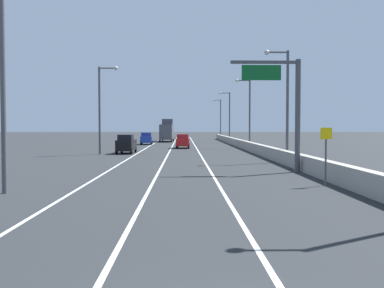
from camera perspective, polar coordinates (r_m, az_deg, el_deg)
The scene contains 17 objects.
ground_plane at distance 69.92m, azimuth -0.85°, elevation -0.21°, with size 320.00×320.00×0.00m, color #26282B.
lane_stripe_left at distance 61.15m, azimuth -5.97°, elevation -0.58°, with size 0.16×130.00×0.00m, color silver.
lane_stripe_center at distance 60.95m, azimuth -2.69°, elevation -0.58°, with size 0.16×130.00×0.00m, color silver.
lane_stripe_right at distance 60.96m, azimuth 0.60°, elevation -0.58°, with size 0.16×130.00×0.00m, color silver.
jersey_barrier_right at distance 46.66m, azimuth 9.03°, elevation -0.82°, with size 0.60×120.00×1.10m, color #9E998E.
overhead_sign_gantry at distance 30.37m, azimuth 12.03°, elevation 5.37°, with size 4.68×0.36×7.50m.
speed_advisory_sign at distance 23.89m, azimuth 16.75°, elevation -0.95°, with size 0.60×0.11×3.00m.
lamp_post_right_second at distance 38.86m, azimuth 11.73°, elevation 5.85°, with size 2.14×0.44×9.53m.
lamp_post_right_third at distance 61.89m, azimuth 7.14°, elevation 4.55°, with size 2.14×0.44×9.53m.
lamp_post_right_fourth at distance 85.06m, azimuth 4.64°, elevation 3.95°, with size 2.14×0.44×9.53m.
lamp_post_right_fifth at distance 108.38m, azimuth 3.53°, elevation 3.60°, with size 2.14×0.44×9.53m.
lamp_post_left_near at distance 22.02m, azimuth -22.38°, elevation 8.46°, with size 2.14×0.44×9.53m.
lamp_post_left_mid at distance 49.34m, azimuth -11.43°, elevation 5.09°, with size 2.14×0.44×9.53m.
car_red_0 at distance 61.78m, azimuth -1.18°, elevation 0.37°, with size 1.92×4.55×1.96m.
car_blue_1 at distance 74.49m, azimuth -5.85°, elevation 0.71°, with size 2.04×4.84×2.01m.
car_black_2 at distance 50.44m, azimuth -8.40°, elevation -0.00°, with size 1.92×4.46×2.13m.
box_truck at distance 87.95m, azimuth -3.22°, elevation 1.65°, with size 2.65×9.38×4.48m.
Camera 1 is at (-0.35, -5.85, 3.08)m, focal length 41.72 mm.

